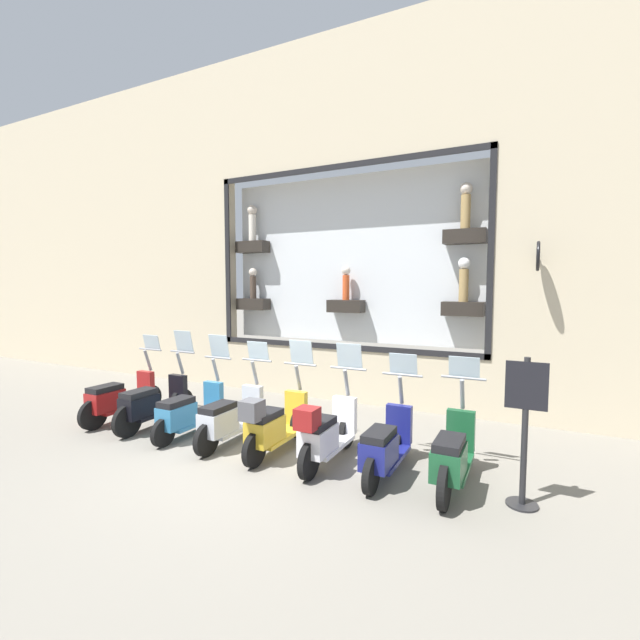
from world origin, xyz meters
TOP-DOWN VIEW (x-y plane):
  - ground_plane at (0.00, 0.00)m, footprint 120.00×120.00m
  - building_facade at (3.60, -0.00)m, footprint 1.18×36.00m
  - scooter_green_0 at (0.23, -2.95)m, footprint 1.81×0.61m
  - scooter_navy_1 at (0.23, -2.07)m, footprint 1.79×0.61m
  - scooter_white_2 at (0.17, -1.20)m, footprint 1.80×0.60m
  - scooter_yellow_3 at (0.17, -0.33)m, footprint 1.80×0.60m
  - scooter_silver_4 at (0.23, 0.55)m, footprint 1.80×0.60m
  - scooter_teal_5 at (0.23, 1.42)m, footprint 1.79×0.60m
  - scooter_black_6 at (0.24, 2.30)m, footprint 1.81×0.61m
  - scooter_red_7 at (0.23, 3.17)m, footprint 1.81×0.61m
  - shop_sign_post at (0.18, -3.75)m, footprint 0.36×0.45m

SIDE VIEW (x-z plane):
  - ground_plane at x=0.00m, z-range 0.00..0.00m
  - scooter_navy_1 at x=0.23m, z-range -0.36..1.20m
  - scooter_teal_5 at x=0.23m, z-range -0.41..1.25m
  - scooter_silver_4 at x=0.23m, z-range -0.36..1.22m
  - scooter_red_7 at x=0.23m, z-range -0.34..1.22m
  - scooter_green_0 at x=0.23m, z-range -0.35..1.23m
  - scooter_black_6 at x=0.24m, z-range -0.40..1.30m
  - scooter_yellow_3 at x=0.17m, z-range -0.36..1.30m
  - scooter_white_2 at x=0.17m, z-range -0.35..1.30m
  - shop_sign_post at x=0.18m, z-range 0.07..1.83m
  - building_facade at x=3.60m, z-range 0.06..8.03m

